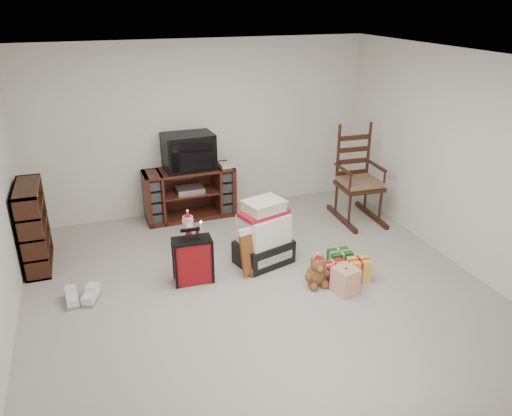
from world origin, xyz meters
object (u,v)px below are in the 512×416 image
at_px(mrs_claus_figurine, 189,237).
at_px(gift_cluster, 345,269).
at_px(rocking_chair, 356,186).
at_px(crt_television, 189,151).
at_px(bookshelf, 34,228).
at_px(gift_pile, 264,237).
at_px(sneaker_pair, 82,297).
at_px(santa_figurine, 261,237).
at_px(teddy_bear, 316,273).
at_px(tv_stand, 190,193).
at_px(red_suitcase, 193,260).

xyz_separation_m(mrs_claus_figurine, gift_cluster, (1.57, -1.21, -0.10)).
height_order(rocking_chair, crt_television, rocking_chair).
bearing_deg(bookshelf, crt_television, 21.62).
distance_m(gift_pile, sneaker_pair, 2.17).
distance_m(bookshelf, sneaker_pair, 1.19).
distance_m(gift_pile, crt_television, 1.87).
height_order(santa_figurine, crt_television, crt_television).
distance_m(gift_pile, teddy_bear, 0.81).
distance_m(gift_cluster, crt_television, 2.80).
bearing_deg(tv_stand, santa_figurine, -67.17).
bearing_deg(crt_television, santa_figurine, -70.73).
relative_size(gift_pile, gift_cluster, 1.02).
bearing_deg(rocking_chair, red_suitcase, -156.84).
height_order(gift_pile, mrs_claus_figurine, gift_pile).
distance_m(rocking_chair, teddy_bear, 2.06).
bearing_deg(santa_figurine, crt_television, 112.69).
bearing_deg(mrs_claus_figurine, gift_pile, -34.17).
xyz_separation_m(mrs_claus_figurine, crt_television, (0.28, 1.12, 0.77)).
bearing_deg(bookshelf, sneaker_pair, -65.40).
relative_size(sneaker_pair, crt_television, 0.54).
xyz_separation_m(tv_stand, santa_figurine, (0.61, -1.38, -0.16)).
bearing_deg(crt_television, red_suitcase, -105.24).
relative_size(rocking_chair, crt_television, 1.97).
height_order(mrs_claus_figurine, sneaker_pair, mrs_claus_figurine).
height_order(tv_stand, teddy_bear, tv_stand).
xyz_separation_m(santa_figurine, crt_television, (-0.59, 1.41, 0.79)).
relative_size(rocking_chair, red_suitcase, 2.25).
bearing_deg(gift_pile, bookshelf, 145.13).
xyz_separation_m(sneaker_pair, gift_cluster, (2.90, -0.50, 0.06)).
bearing_deg(santa_figurine, gift_pile, -103.12).
distance_m(bookshelf, santa_figurine, 2.74).
bearing_deg(red_suitcase, sneaker_pair, -176.55).
distance_m(teddy_bear, sneaker_pair, 2.58).
bearing_deg(santa_figurine, sneaker_pair, -169.19).
xyz_separation_m(teddy_bear, santa_figurine, (-0.32, 0.94, 0.05)).
xyz_separation_m(tv_stand, gift_pile, (0.55, -1.64, -0.02)).
bearing_deg(crt_television, gift_pile, -75.89).
xyz_separation_m(tv_stand, mrs_claus_figurine, (-0.26, -1.10, -0.15)).
relative_size(teddy_bear, sneaker_pair, 0.92).
relative_size(santa_figurine, mrs_claus_figurine, 0.93).
relative_size(red_suitcase, sneaker_pair, 1.63).
relative_size(bookshelf, crt_television, 1.42).
relative_size(tv_stand, santa_figurine, 2.42).
relative_size(gift_pile, mrs_claus_figurine, 1.38).
distance_m(rocking_chair, gift_cluster, 1.82).
bearing_deg(sneaker_pair, crt_television, 53.96).
height_order(tv_stand, sneaker_pair, tv_stand).
bearing_deg(bookshelf, mrs_claus_figurine, -9.51).
xyz_separation_m(rocking_chair, red_suitcase, (-2.64, -0.99, -0.21)).
xyz_separation_m(bookshelf, rocking_chair, (4.34, -0.01, -0.01)).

